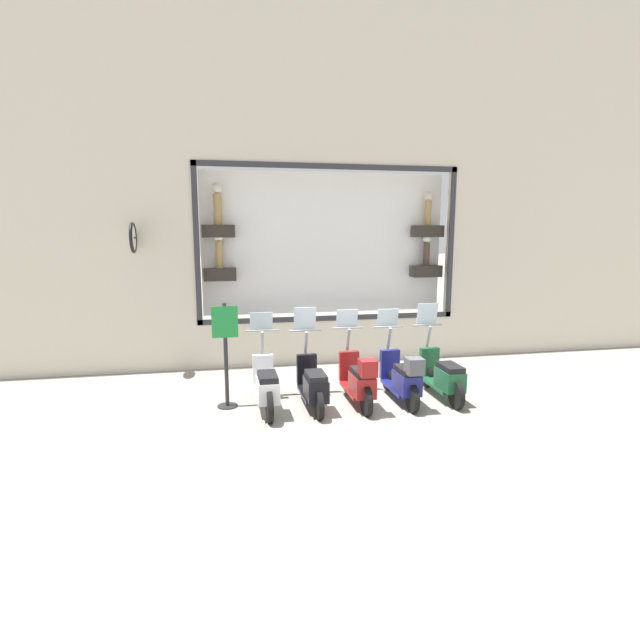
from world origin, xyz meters
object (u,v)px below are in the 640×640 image
at_px(scooter_red_2, 359,380).
at_px(scooter_white_4, 266,386).
at_px(scooter_black_3, 313,384).
at_px(scooter_green_0, 443,376).
at_px(shop_sign_post, 226,351).
at_px(scooter_navy_1, 402,378).

relative_size(scooter_red_2, scooter_white_4, 1.00).
bearing_deg(scooter_black_3, scooter_red_2, -94.12).
height_order(scooter_green_0, scooter_black_3, scooter_green_0).
relative_size(scooter_white_4, shop_sign_post, 0.97).
height_order(scooter_red_2, shop_sign_post, shop_sign_post).
height_order(scooter_black_3, shop_sign_post, shop_sign_post).
distance_m(scooter_green_0, scooter_white_4, 3.27).
xyz_separation_m(scooter_green_0, scooter_red_2, (-0.06, 1.64, 0.04)).
relative_size(scooter_green_0, shop_sign_post, 0.97).
relative_size(scooter_red_2, shop_sign_post, 0.97).
relative_size(scooter_navy_1, scooter_black_3, 1.00).
height_order(scooter_green_0, shop_sign_post, shop_sign_post).
xyz_separation_m(scooter_black_3, scooter_white_4, (0.00, 0.82, 0.02)).
bearing_deg(scooter_green_0, scooter_navy_1, 94.53).
height_order(scooter_red_2, scooter_black_3, scooter_black_3).
bearing_deg(scooter_black_3, scooter_navy_1, -92.18).
bearing_deg(scooter_navy_1, scooter_black_3, 87.82).
bearing_deg(scooter_green_0, scooter_red_2, 92.15).
xyz_separation_m(scooter_green_0, scooter_navy_1, (-0.06, 0.82, 0.03)).
xyz_separation_m(scooter_navy_1, scooter_red_2, (0.00, 0.82, 0.01)).
distance_m(scooter_green_0, scooter_black_3, 2.46).
xyz_separation_m(scooter_navy_1, scooter_white_4, (0.07, 2.46, -0.03)).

